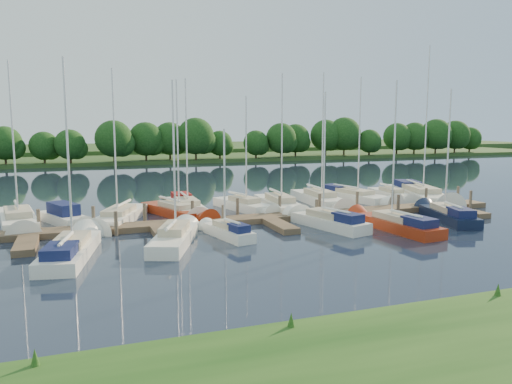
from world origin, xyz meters
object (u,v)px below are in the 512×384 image
object	(u,v)px
sailboat_n_5	(245,207)
motorboat	(65,219)
dock	(268,220)
sailboat_n_0	(18,222)
sailboat_s_2	(228,232)

from	to	relation	value
sailboat_n_5	motorboat	bearing A→B (deg)	-12.52
dock	sailboat_n_5	xyz separation A→B (m)	(-0.01, 5.45, 0.08)
dock	sailboat_n_0	size ratio (longest dim) A/B	3.36
dock	sailboat_s_2	bearing A→B (deg)	-139.73
motorboat	sailboat_s_2	size ratio (longest dim) A/B	0.81
dock	sailboat_s_2	xyz separation A→B (m)	(-4.17, -3.53, 0.12)
sailboat_n_0	motorboat	bearing A→B (deg)	164.56
sailboat_n_0	sailboat_n_5	xyz separation A→B (m)	(17.06, 0.52, -0.00)
sailboat_n_5	sailboat_s_2	distance (m)	9.90
sailboat_n_0	sailboat_s_2	xyz separation A→B (m)	(12.90, -8.46, 0.04)
dock	sailboat_n_0	world-z (taller)	sailboat_n_0
sailboat_s_2	sailboat_n_0	bearing A→B (deg)	134.03
motorboat	sailboat_n_0	bearing A→B (deg)	-30.81
dock	sailboat_n_0	distance (m)	17.77
dock	motorboat	size ratio (longest dim) A/B	6.81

